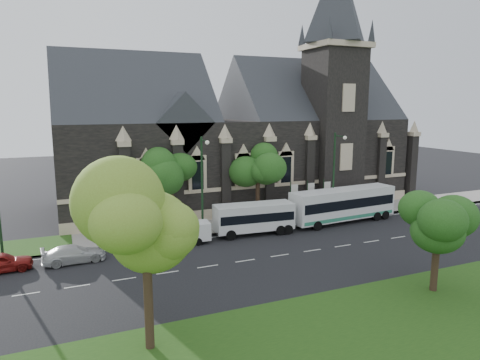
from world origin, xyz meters
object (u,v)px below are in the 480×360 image
street_lamp_near (335,171)px  car_far_white (74,254)px  shuttle_bus (254,217)px  street_lamp_mid (203,181)px  tree_park_near (149,219)px  banner_flag_center (310,196)px  tour_coach (343,204)px  sedan (144,238)px  box_trailer (196,231)px  tree_park_east (438,219)px  banner_flag_right (326,194)px  banner_flag_left (293,197)px  car_far_red (1,262)px  tree_walk_left (173,169)px  tree_walk_right (259,163)px

street_lamp_near → car_far_white: 25.49m
car_far_white → shuttle_bus: bearing=-89.0°
street_lamp_mid → shuttle_bus: bearing=-13.1°
street_lamp_near → car_far_white: (-24.99, -2.36, -4.45)m
tree_park_near → shuttle_bus: tree_park_near is taller
shuttle_bus → banner_flag_center: bearing=25.4°
tour_coach → sedan: size_ratio=2.53×
street_lamp_near → tour_coach: size_ratio=0.76×
street_lamp_mid → car_far_white: 12.09m
car_far_white → box_trailer: bearing=-88.2°
tree_park_east → box_trailer: (-11.30, 15.03, -3.61)m
street_lamp_mid → banner_flag_right: 14.67m
banner_flag_right → tour_coach: (0.22, -2.80, -0.53)m
tree_park_east → shuttle_bus: tree_park_east is taller
banner_flag_left → shuttle_bus: (-5.75, -2.96, -0.75)m
tour_coach → tree_park_near: bearing=-150.6°
tree_park_near → car_far_red: 16.72m
street_lamp_mid → banner_flag_center: (12.29, 1.91, -2.73)m
banner_flag_right → car_far_white: size_ratio=0.88×
box_trailer → banner_flag_left: bearing=21.0°
tree_park_near → tour_coach: size_ratio=0.72×
tour_coach → shuttle_bus: (-9.97, -0.16, -0.23)m
tree_walk_left → car_far_white: bearing=-147.0°
tree_park_near → street_lamp_near: street_lamp_near is taller
tour_coach → box_trailer: (-15.62, -0.50, -0.84)m
tree_park_near → banner_flag_right: bearing=38.9°
tree_walk_right → banner_flag_center: size_ratio=1.95×
street_lamp_near → street_lamp_mid: size_ratio=1.00×
tree_walk_left → sedan: (-3.65, -4.50, -4.97)m
banner_flag_center → tour_coach: banner_flag_center is taller
tree_park_east → banner_flag_center: (2.11, 18.32, -2.24)m
banner_flag_center → tree_walk_left: bearing=173.1°
banner_flag_center → car_far_white: banner_flag_center is taller
tree_walk_right → shuttle_bus: size_ratio=1.05×
banner_flag_left → box_trailer: (-11.41, -3.30, -1.37)m
tree_walk_right → tree_walk_left: bearing=-179.9°
tree_park_near → sedan: bearing=81.2°
tree_park_east → street_lamp_near: 16.86m
tree_walk_right → banner_flag_left: bearing=-29.1°
tree_park_east → tour_coach: size_ratio=0.53×
tree_walk_right → street_lamp_near: street_lamp_near is taller
tree_walk_right → street_lamp_near: 7.72m
car_far_red → box_trailer: bearing=-90.3°
car_far_red → tree_park_near: bearing=-153.2°
tree_walk_left → shuttle_bus: size_ratio=1.03×
tree_park_east → shuttle_bus: (-5.64, 15.36, -2.99)m
tree_park_near → tree_walk_left: bearing=72.9°
street_lamp_mid → banner_flag_left: (10.29, 1.91, -2.73)m
sedan → banner_flag_right: bearing=-79.7°
banner_flag_left → box_trailer: 11.95m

